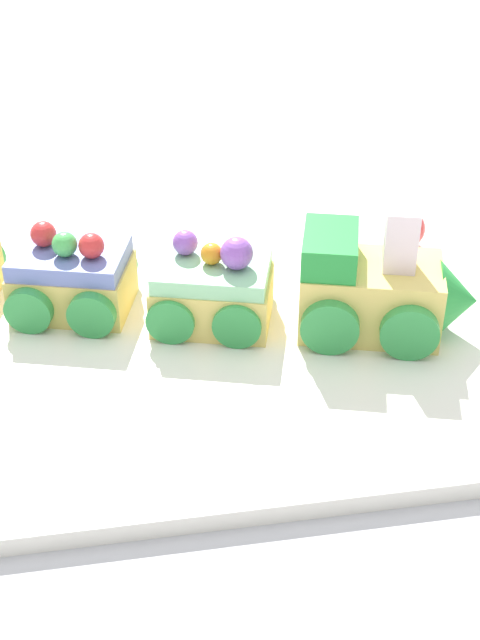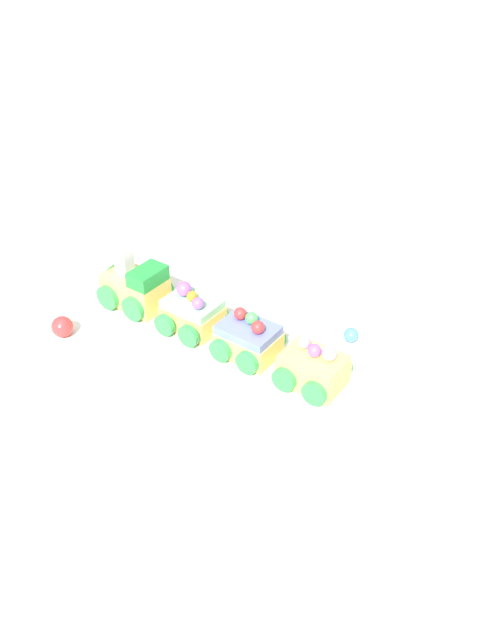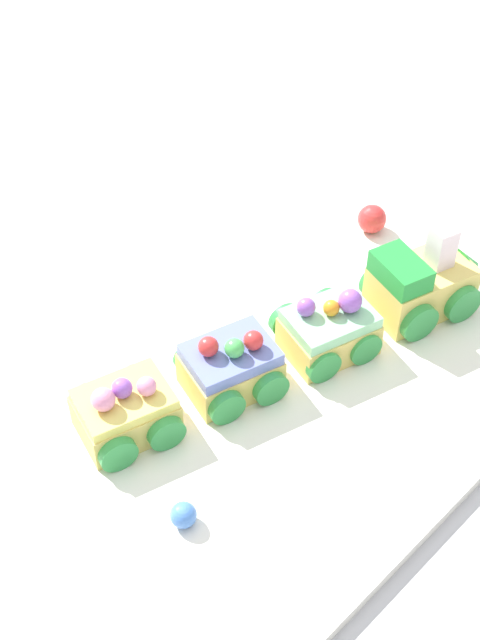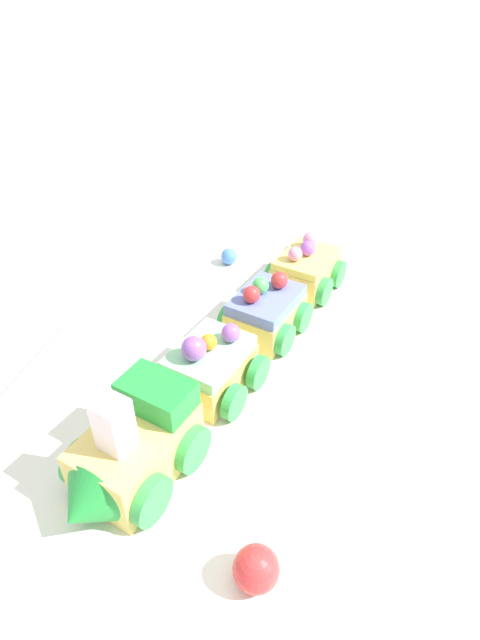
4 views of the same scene
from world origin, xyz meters
name	(u,v)px [view 2 (image 2 of 4)]	position (x,y,z in m)	size (l,w,h in m)	color
ground_plane	(214,338)	(0.00, 0.00, 0.00)	(10.00, 10.00, 0.00)	#B2B2B7
display_board	(214,334)	(0.00, 0.00, 0.01)	(0.79, 0.35, 0.01)	white
cake_train_locomotive	(132,286)	(0.14, -0.03, 0.04)	(0.12, 0.09, 0.09)	#EACC66
cake_car_mint	(191,315)	(0.03, 0.00, 0.03)	(0.09, 0.09, 0.06)	#EACC66
cake_car_blueberry	(248,340)	(-0.06, 0.03, 0.03)	(0.09, 0.09, 0.06)	#EACC66
cake_car_lemon	(313,368)	(-0.15, 0.06, 0.03)	(0.09, 0.09, 0.06)	#EACC66
gumball_red	(62,327)	(0.19, 0.08, 0.03)	(0.03, 0.03, 0.03)	red
gumball_blue	(351,335)	(-0.18, -0.04, 0.02)	(0.02, 0.02, 0.02)	#4C84E0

